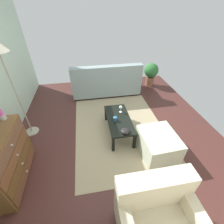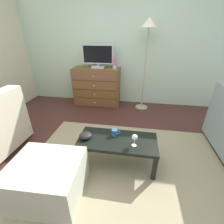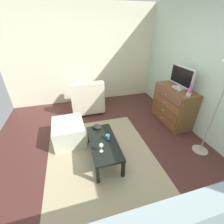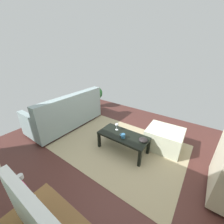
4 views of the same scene
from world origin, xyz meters
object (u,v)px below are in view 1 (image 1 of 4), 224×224
object	(u,v)px
standing_lamp	(1,57)
mug	(115,119)
coffee_table	(119,120)
bowl_decorative	(125,131)
couch_large	(106,82)
wine_glass	(121,107)
dresser	(2,162)
potted_plant	(151,72)
ottoman	(158,144)

from	to	relation	value
standing_lamp	mug	bearing A→B (deg)	-102.49
coffee_table	bowl_decorative	size ratio (longest dim) A/B	6.22
coffee_table	couch_large	xyz separation A→B (m)	(1.75, 0.01, 0.03)
mug	wine_glass	bearing A→B (deg)	-33.16
bowl_decorative	standing_lamp	world-z (taller)	standing_lamp
dresser	wine_glass	distance (m)	2.18
standing_lamp	potted_plant	distance (m)	3.88
wine_glass	ottoman	size ratio (longest dim) A/B	0.22
wine_glass	mug	distance (m)	0.32
potted_plant	standing_lamp	bearing A→B (deg)	116.92
dresser	standing_lamp	world-z (taller)	standing_lamp
wine_glass	mug	size ratio (longest dim) A/B	1.38
mug	couch_large	xyz separation A→B (m)	(1.79, -0.08, -0.07)
mug	standing_lamp	world-z (taller)	standing_lamp
wine_glass	potted_plant	world-z (taller)	potted_plant
ottoman	standing_lamp	bearing A→B (deg)	67.63
coffee_table	couch_large	size ratio (longest dim) A/B	0.52
potted_plant	couch_large	bearing A→B (deg)	100.24
coffee_table	mug	world-z (taller)	mug
coffee_table	standing_lamp	world-z (taller)	standing_lamp
coffee_table	wine_glass	bearing A→B (deg)	-21.06
standing_lamp	potted_plant	world-z (taller)	standing_lamp
mug	potted_plant	world-z (taller)	potted_plant
dresser	coffee_table	xyz separation A→B (m)	(0.74, -1.88, -0.11)
dresser	ottoman	distance (m)	2.47
wine_glass	coffee_table	bearing A→B (deg)	158.94
mug	ottoman	xyz separation A→B (m)	(-0.60, -0.67, -0.20)
wine_glass	couch_large	world-z (taller)	couch_large
bowl_decorative	mug	bearing A→B (deg)	17.71
bowl_decorative	standing_lamp	bearing A→B (deg)	68.06
wine_glass	ottoman	bearing A→B (deg)	-150.10
bowl_decorative	wine_glass	bearing A→B (deg)	-4.89
dresser	wine_glass	world-z (taller)	dresser
ottoman	potted_plant	bearing A→B (deg)	-18.53
mug	couch_large	distance (m)	1.80
bowl_decorative	potted_plant	world-z (taller)	potted_plant
dresser	potted_plant	bearing A→B (deg)	-50.56
wine_glass	dresser	bearing A→B (deg)	115.92
potted_plant	mug	bearing A→B (deg)	142.91
coffee_table	mug	xyz separation A→B (m)	(-0.05, 0.09, 0.09)
standing_lamp	dresser	bearing A→B (deg)	177.42
wine_glass	standing_lamp	size ratio (longest dim) A/B	0.08
ottoman	standing_lamp	world-z (taller)	standing_lamp
coffee_table	standing_lamp	size ratio (longest dim) A/B	0.54
bowl_decorative	coffee_table	bearing A→B (deg)	4.01
couch_large	wine_glass	bearing A→B (deg)	-176.69
coffee_table	ottoman	world-z (taller)	ottoman
ottoman	mug	bearing A→B (deg)	47.72
coffee_table	bowl_decorative	distance (m)	0.42
wine_glass	standing_lamp	xyz separation A→B (m)	(0.13, 1.91, 1.09)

